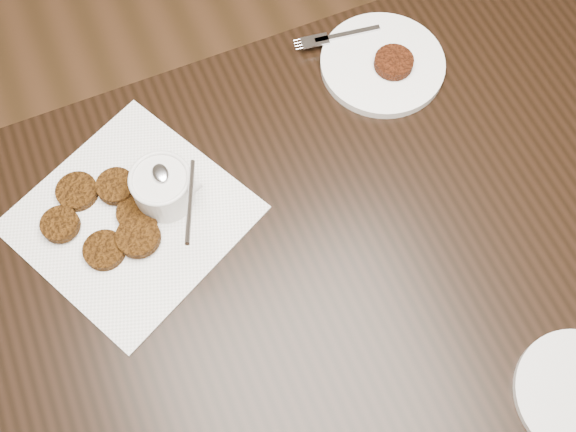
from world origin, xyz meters
The scene contains 6 objects.
floor centered at (0.00, 0.00, 0.00)m, with size 4.00×4.00×0.00m, color #55341D.
table centered at (0.00, 0.04, 0.38)m, with size 1.34×0.86×0.75m, color black.
napkin centered at (-0.24, 0.23, 0.75)m, with size 0.30×0.30×0.00m, color white.
sauce_ramekin centered at (-0.18, 0.24, 0.82)m, with size 0.12×0.12×0.13m, color silver, non-canonical shape.
patty_cluster centered at (-0.27, 0.24, 0.76)m, with size 0.20×0.20×0.02m, color #5C320C, non-canonical shape.
plate_with_patty centered at (0.23, 0.34, 0.76)m, with size 0.21×0.21×0.03m, color white, non-canonical shape.
Camera 1 is at (-0.19, -0.24, 1.66)m, focal length 41.56 mm.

